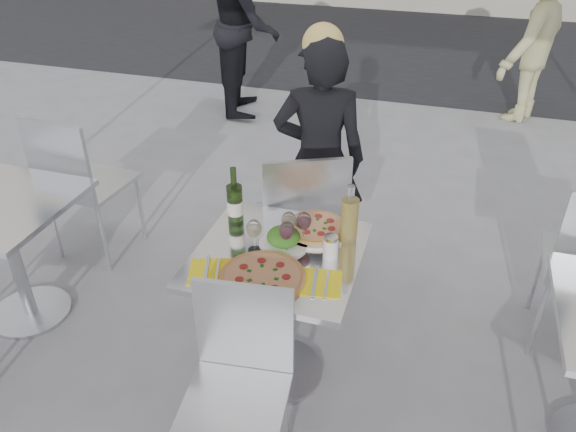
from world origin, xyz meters
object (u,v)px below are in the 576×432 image
(salad_plate, at_px, (284,238))
(pizza_near, at_px, (263,277))
(wineglass_red_a, at_px, (287,232))
(wineglass_white_b, at_px, (289,222))
(napkin_left, at_px, (211,271))
(wine_bottle, at_px, (235,203))
(woman_diner, at_px, (319,161))
(sugar_shaker, at_px, (331,247))
(napkin_right, at_px, (319,282))
(side_table_left, at_px, (7,236))
(wineglass_red_b, at_px, (304,222))
(chair_far, at_px, (303,217))
(pizza_far, at_px, (316,228))
(main_table, at_px, (278,290))
(pedestrian_a, at_px, (246,24))
(pedestrian_b, at_px, (532,38))
(side_chair_lfar, at_px, (77,177))
(carafe, at_px, (349,220))
(wineglass_white_a, at_px, (254,230))

(salad_plate, bearing_deg, pizza_near, -92.06)
(wineglass_red_a, bearing_deg, wineglass_white_b, 100.03)
(salad_plate, height_order, napkin_left, salad_plate)
(wine_bottle, bearing_deg, woman_diner, 75.23)
(sugar_shaker, bearing_deg, napkin_right, -90.26)
(pizza_near, distance_m, sugar_shaker, 0.33)
(napkin_left, bearing_deg, side_table_left, 152.45)
(wineglass_white_b, bearing_deg, wineglass_red_b, 13.43)
(chair_far, height_order, pizza_far, chair_far)
(main_table, distance_m, woman_diner, 0.98)
(woman_diner, height_order, pizza_near, woman_diner)
(main_table, bearing_deg, salad_plate, 84.92)
(side_table_left, bearing_deg, pedestrian_a, 88.45)
(side_table_left, bearing_deg, wine_bottle, 7.77)
(main_table, bearing_deg, wineglass_white_b, 77.11)
(wine_bottle, bearing_deg, main_table, -32.56)
(pedestrian_b, bearing_deg, wineglass_white_b, 7.27)
(side_chair_lfar, xyz_separation_m, salad_plate, (1.48, -0.53, 0.20))
(main_table, relative_size, side_chair_lfar, 0.76)
(side_chair_lfar, xyz_separation_m, sugar_shaker, (1.70, -0.56, 0.22))
(side_chair_lfar, distance_m, pedestrian_a, 2.79)
(side_table_left, bearing_deg, woman_diner, 33.54)
(carafe, xyz_separation_m, wineglass_white_b, (-0.25, -0.08, -0.01))
(main_table, bearing_deg, chair_far, 94.52)
(pizza_near, height_order, carafe, carafe)
(sugar_shaker, height_order, wineglass_white_b, wineglass_white_b)
(side_chair_lfar, distance_m, wineglass_white_b, 1.60)
(wineglass_red_a, bearing_deg, chair_far, 98.26)
(wineglass_white_a, bearing_deg, pizza_near, -61.13)
(pedestrian_b, bearing_deg, woman_diner, 1.28)
(wine_bottle, bearing_deg, salad_plate, -21.33)
(pedestrian_a, relative_size, wineglass_white_a, 11.05)
(pizza_far, xyz_separation_m, wineglass_red_a, (-0.08, -0.20, 0.09))
(chair_far, bearing_deg, napkin_right, 85.76)
(wineglass_white_b, relative_size, wineglass_red_a, 1.00)
(main_table, distance_m, chair_far, 0.57)
(woman_diner, bearing_deg, wine_bottle, 62.03)
(main_table, bearing_deg, carafe, 31.83)
(wineglass_red_a, relative_size, napkin_right, 0.77)
(side_table_left, xyz_separation_m, napkin_right, (1.73, -0.15, 0.21))
(main_table, xyz_separation_m, pizza_far, (0.12, 0.21, 0.23))
(pedestrian_a, bearing_deg, chair_far, -169.61)
(carafe, height_order, wineglass_white_a, carafe)
(woman_diner, xyz_separation_m, pizza_far, (0.17, -0.74, 0.03))
(pizza_near, height_order, wineglass_white_a, wineglass_white_a)
(woman_diner, bearing_deg, side_chair_lfar, 1.01)
(pedestrian_a, relative_size, sugar_shaker, 16.27)
(main_table, relative_size, wineglass_white_a, 4.76)
(side_chair_lfar, bearing_deg, carafe, 171.75)
(side_table_left, distance_m, wineglass_white_b, 1.56)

